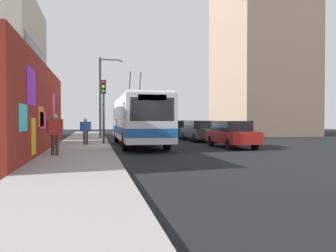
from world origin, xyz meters
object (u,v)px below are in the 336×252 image
(city_bus, at_px, (138,119))
(traffic_light, at_px, (104,101))
(parked_car_dark_gray, at_px, (200,130))
(pedestrian_near_wall, at_px, (55,131))
(street_lamp, at_px, (103,92))
(pedestrian_midblock, at_px, (86,129))
(parked_car_navy, at_px, (182,129))
(parked_car_red, at_px, (231,134))

(city_bus, bearing_deg, traffic_light, 94.12)
(parked_car_dark_gray, xyz_separation_m, pedestrian_near_wall, (-10.24, 9.56, 0.35))
(pedestrian_near_wall, distance_m, street_lamp, 13.75)
(parked_car_dark_gray, relative_size, street_lamp, 0.75)
(street_lamp, bearing_deg, pedestrian_midblock, 170.35)
(parked_car_navy, distance_m, pedestrian_near_wall, 18.43)
(pedestrian_near_wall, xyz_separation_m, traffic_light, (6.60, -2.21, 1.66))
(street_lamp, bearing_deg, pedestrian_near_wall, 170.02)
(pedestrian_near_wall, bearing_deg, street_lamp, -9.98)
(city_bus, distance_m, parked_car_dark_gray, 6.32)
(parked_car_red, xyz_separation_m, pedestrian_near_wall, (-3.85, 9.56, 0.35))
(parked_car_dark_gray, bearing_deg, pedestrian_near_wall, 136.96)
(city_bus, bearing_deg, parked_car_dark_gray, -56.19)
(parked_car_dark_gray, xyz_separation_m, pedestrian_midblock, (-4.11, 8.44, 0.23))
(city_bus, distance_m, parked_car_red, 6.03)
(parked_car_dark_gray, distance_m, parked_car_navy, 5.50)
(parked_car_red, distance_m, parked_car_dark_gray, 6.40)
(city_bus, distance_m, street_lamp, 7.16)
(pedestrian_midblock, xyz_separation_m, street_lamp, (7.13, -1.21, 2.84))
(city_bus, relative_size, pedestrian_near_wall, 6.66)
(parked_car_red, height_order, parked_car_navy, same)
(parked_car_dark_gray, height_order, traffic_light, traffic_light)
(parked_car_red, xyz_separation_m, parked_car_navy, (11.90, -0.00, 0.00))
(city_bus, height_order, pedestrian_near_wall, city_bus)
(parked_car_dark_gray, xyz_separation_m, parked_car_navy, (5.50, 0.00, -0.00))
(city_bus, distance_m, pedestrian_near_wall, 8.06)
(city_bus, distance_m, pedestrian_midblock, 3.37)
(parked_car_red, bearing_deg, parked_car_navy, -0.00)
(traffic_light, bearing_deg, parked_car_dark_gray, -63.67)
(traffic_light, bearing_deg, pedestrian_midblock, 113.18)
(parked_car_dark_gray, height_order, street_lamp, street_lamp)
(parked_car_navy, relative_size, pedestrian_near_wall, 2.49)
(city_bus, bearing_deg, pedestrian_midblock, 100.87)
(traffic_light, bearing_deg, parked_car_navy, -38.80)
(parked_car_red, bearing_deg, city_bus, 60.74)
(parked_car_dark_gray, distance_m, pedestrian_near_wall, 14.02)
(parked_car_navy, bearing_deg, street_lamp, 108.90)
(city_bus, relative_size, street_lamp, 1.78)
(street_lamp, bearing_deg, parked_car_red, -142.50)
(parked_car_red, height_order, pedestrian_midblock, pedestrian_midblock)
(pedestrian_near_wall, bearing_deg, parked_car_red, -68.09)
(city_bus, height_order, pedestrian_midblock, city_bus)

